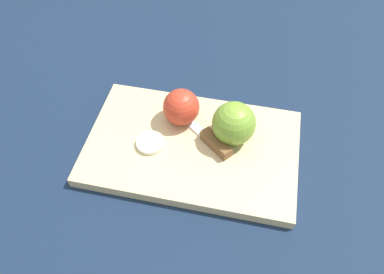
{
  "coord_description": "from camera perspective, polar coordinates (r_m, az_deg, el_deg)",
  "views": [
    {
      "loc": [
        -0.15,
        0.36,
        0.54
      ],
      "look_at": [
        0.0,
        0.0,
        0.04
      ],
      "focal_mm": 35.0,
      "sensor_mm": 36.0,
      "label": 1
    }
  ],
  "objects": [
    {
      "name": "cutting_board",
      "position": [
        0.66,
        0.0,
        -1.59
      ],
      "size": [
        0.4,
        0.29,
        0.02
      ],
      "color": "#D1B789",
      "rests_on": "ground_plane"
    },
    {
      "name": "apple_half_left",
      "position": [
        0.63,
        6.41,
        2.07
      ],
      "size": [
        0.08,
        0.08,
        0.08
      ],
      "rotation": [
        0.0,
        0.0,
        2.88
      ],
      "color": "olive",
      "rests_on": "cutting_board"
    },
    {
      "name": "apple_slice",
      "position": [
        0.65,
        -6.36,
        -0.9
      ],
      "size": [
        0.05,
        0.05,
        0.01
      ],
      "color": "#EFE5C6",
      "rests_on": "cutting_board"
    },
    {
      "name": "knife",
      "position": [
        0.65,
        3.04,
        -0.45
      ],
      "size": [
        0.14,
        0.09,
        0.02
      ],
      "rotation": [
        0.0,
        0.0,
        -0.49
      ],
      "color": "silver",
      "rests_on": "cutting_board"
    },
    {
      "name": "apple_half_right",
      "position": [
        0.66,
        -1.63,
        4.59
      ],
      "size": [
        0.07,
        0.07,
        0.07
      ],
      "rotation": [
        0.0,
        0.0,
        3.82
      ],
      "color": "red",
      "rests_on": "cutting_board"
    },
    {
      "name": "ground_plane",
      "position": [
        0.67,
        0.0,
        -2.1
      ],
      "size": [
        4.0,
        4.0,
        0.0
      ],
      "primitive_type": "plane",
      "color": "#14233D"
    }
  ]
}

